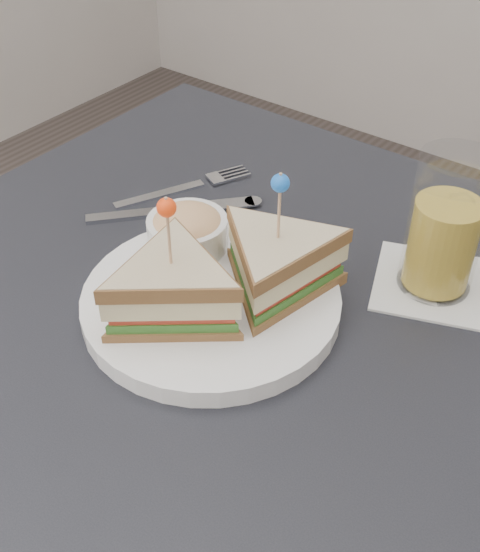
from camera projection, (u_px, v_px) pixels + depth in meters
name	position (u px, v px, depth m)	size (l,w,h in m)	color
table	(227.00, 368.00, 0.74)	(0.80, 0.80, 0.75)	black
plate_meal	(218.00, 277.00, 0.67)	(0.30, 0.30, 0.15)	white
cutlery_fork	(190.00, 186.00, 0.87)	(0.10, 0.17, 0.01)	silver
cutlery_knife	(167.00, 211.00, 0.83)	(0.16, 0.17, 0.01)	silver
drink_set	(444.00, 233.00, 0.68)	(0.15, 0.15, 0.15)	silver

